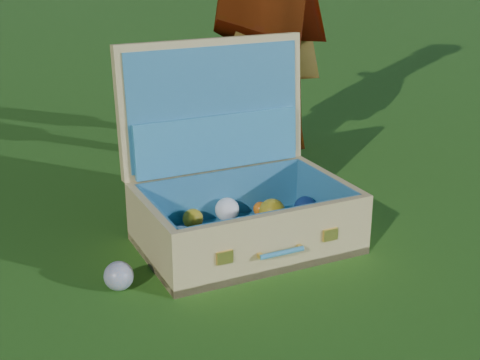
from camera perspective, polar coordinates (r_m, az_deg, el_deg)
name	(u,v)px	position (r m, az deg, el deg)	size (l,w,h in m)	color
ground	(289,255)	(1.77, 4.20, -6.42)	(60.00, 60.00, 0.00)	#215114
stray_ball	(119,276)	(1.62, -10.31, -8.06)	(0.07, 0.07, 0.07)	#467CB6
suitcase	(235,187)	(1.81, -0.41, -0.57)	(0.63, 0.54, 0.53)	tan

